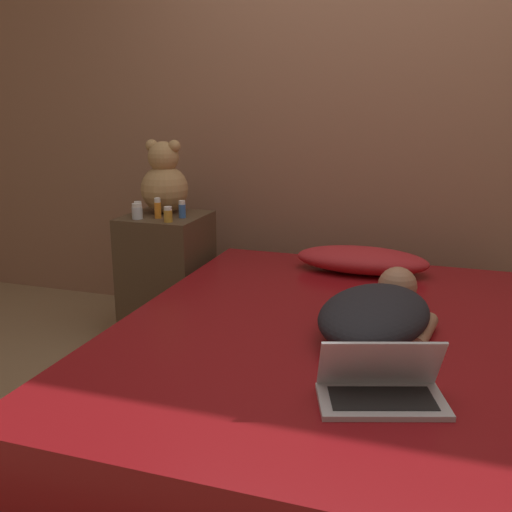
% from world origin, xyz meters
% --- Properties ---
extents(ground_plane, '(12.00, 12.00, 0.00)m').
position_xyz_m(ground_plane, '(0.00, 0.00, 0.00)').
color(ground_plane, '#937551').
extents(wall_back, '(8.00, 0.06, 2.60)m').
position_xyz_m(wall_back, '(0.00, 1.30, 1.30)').
color(wall_back, '#996B51').
rests_on(wall_back, ground_plane).
extents(bed, '(1.59, 2.03, 0.47)m').
position_xyz_m(bed, '(0.00, 0.00, 0.23)').
color(bed, '#4C331E').
rests_on(bed, ground_plane).
extents(nightstand, '(0.41, 0.42, 0.68)m').
position_xyz_m(nightstand, '(-1.06, 0.78, 0.34)').
color(nightstand, brown).
rests_on(nightstand, ground_plane).
extents(pillow, '(0.64, 0.28, 0.12)m').
position_xyz_m(pillow, '(-0.00, 0.76, 0.53)').
color(pillow, red).
rests_on(pillow, bed).
extents(person_lying, '(0.45, 0.75, 0.16)m').
position_xyz_m(person_lying, '(0.17, 0.02, 0.55)').
color(person_lying, black).
rests_on(person_lying, bed).
extents(laptop, '(0.40, 0.30, 0.19)m').
position_xyz_m(laptop, '(0.25, -0.49, 0.51)').
color(laptop, silver).
rests_on(laptop, bed).
extents(teddy_bear, '(0.26, 0.26, 0.39)m').
position_xyz_m(teddy_bear, '(-1.09, 0.85, 0.85)').
color(teddy_bear, tan).
rests_on(teddy_bear, nightstand).
extents(bottle_amber, '(0.04, 0.04, 0.08)m').
position_xyz_m(bottle_amber, '(-0.96, 0.63, 0.72)').
color(bottle_amber, gold).
rests_on(bottle_amber, nightstand).
extents(bottle_clear, '(0.06, 0.06, 0.08)m').
position_xyz_m(bottle_clear, '(-1.15, 0.65, 0.72)').
color(bottle_clear, silver).
rests_on(bottle_clear, nightstand).
extents(bottle_blue, '(0.04, 0.04, 0.09)m').
position_xyz_m(bottle_blue, '(-0.94, 0.75, 0.73)').
color(bottle_blue, '#3866B2').
rests_on(bottle_blue, nightstand).
extents(bottle_white, '(0.04, 0.04, 0.08)m').
position_xyz_m(bottle_white, '(-1.18, 0.71, 0.72)').
color(bottle_white, white).
rests_on(bottle_white, nightstand).
extents(bottle_orange, '(0.04, 0.04, 0.11)m').
position_xyz_m(bottle_orange, '(-1.06, 0.70, 0.73)').
color(bottle_orange, orange).
rests_on(bottle_orange, nightstand).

